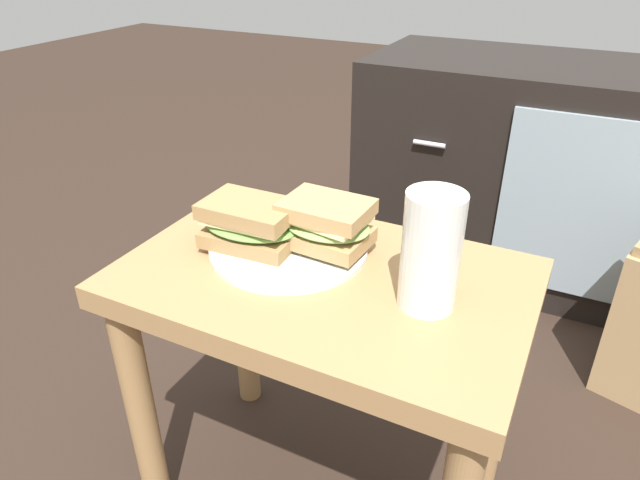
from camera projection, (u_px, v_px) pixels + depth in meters
name	position (u px, v px, depth m)	size (l,w,h in m)	color
side_table	(324.00, 325.00, 0.83)	(0.56, 0.36, 0.46)	#A37A4C
tv_cabinet	(546.00, 174.00, 1.53)	(0.96, 0.46, 0.58)	black
plate	(289.00, 248.00, 0.83)	(0.23, 0.23, 0.01)	silver
sandwich_front	(250.00, 223.00, 0.82)	(0.15, 0.10, 0.07)	#9E7A4C
sandwich_back	(326.00, 223.00, 0.81)	(0.14, 0.11, 0.07)	tan
beer_glass	(431.00, 252.00, 0.68)	(0.07, 0.07, 0.15)	silver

